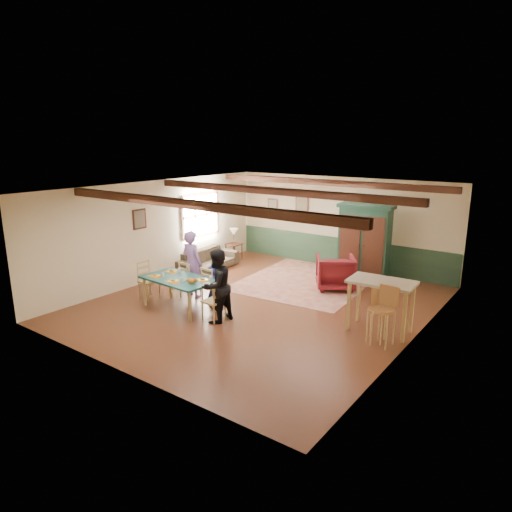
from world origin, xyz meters
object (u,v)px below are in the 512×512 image
Objects in this scene: dining_chair_far_left at (190,279)px; armoire at (364,242)px; sofa at (209,260)px; table_lamp at (234,236)px; dining_chair_end_right at (214,300)px; person_child at (215,284)px; dining_chair_end_left at (149,280)px; dining_chair_far_right at (213,286)px; person_man at (192,264)px; armchair at (335,272)px; bar_stool_right at (383,317)px; dining_table at (179,293)px; bar_stool_left at (377,316)px; end_table at (234,252)px; person_woman at (217,286)px; cat at (191,280)px; counter_table at (380,306)px.

armoire is (2.80, 3.88, 0.58)m from dining_chair_far_left.
sofa is 1.42m from table_lamp.
person_child is at bearing -136.85° from dining_chair_end_right.
dining_chair_far_right is at bearing -65.08° from dining_chair_end_left.
armchair is (2.55, 2.60, -0.39)m from person_man.
person_man is 3.61m from table_lamp.
bar_stool_right is (5.54, 0.80, 0.11)m from dining_chair_end_left.
dining_table is 4.39m from bar_stool_left.
person_child reaches higher than end_table.
armoire is at bearing -122.75° from person_man.
person_woman is (2.29, -0.14, 0.33)m from dining_chair_end_left.
cat is at bearing -93.37° from dining_chair_end_left.
person_child is 0.46× the size of armoire.
sofa is at bearing 14.22° from dining_chair_end_left.
sofa is at bearing -133.02° from dining_chair_end_right.
person_woman is 1.24× the size of counter_table.
dining_chair_far_right is at bearing -121.70° from armoire.
dining_chair_end_right is 2.64× the size of cat.
person_woman is at bearing 156.43° from dining_chair_far_left.
dining_chair_far_right is 4.46m from armoire.
person_man is 3.66m from end_table.
armoire is at bearing -113.85° from dining_chair_far_right.
table_lamp is (-4.18, -0.47, -0.26)m from armoire.
dining_chair_end_left is 2.64× the size of cat.
armchair is 4.01m from end_table.
sofa is 5.92m from counter_table.
end_table is (-1.38, 3.42, -0.19)m from dining_chair_far_left.
bar_stool_left is at bearing -27.76° from table_lamp.
armchair is at bearing -119.84° from dining_chair_far_right.
dining_chair_end_left is 5.78m from armoire.
dining_chair_far_right reaches higher than cat.
counter_table is (5.25, 1.40, 0.08)m from dining_chair_end_left.
dining_chair_far_right is at bearing -139.81° from sofa.
dining_chair_end_left is at bearing -166.61° from bar_stool_right.
dining_chair_far_right is 1.00× the size of dining_chair_end_right.
counter_table is at bearing 98.12° from bar_stool_left.
dining_chair_end_left is 1.66m from cat.
person_man reaches higher than dining_chair_end_left.
dining_chair_far_left is 1.75m from person_woman.
bar_stool_right is (4.78, 0.08, -0.26)m from person_man.
armoire reaches higher than sofa.
cat is 0.34× the size of bar_stool_left.
armoire reaches higher than person_woman.
cat is 0.27× the size of counter_table.
dining_chair_end_left is 0.44× the size of sofa.
table_lamp is (-1.38, 3.34, -0.05)m from person_man.
dining_chair_end_left is at bearing 43.83° from dining_chair_far_left.
dining_table is 3.22m from sofa.
armchair is at bearing -130.94° from person_man.
end_table is (-1.38, 3.34, -0.56)m from person_man.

